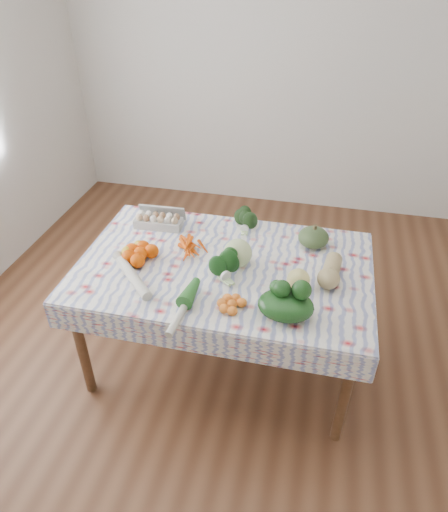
{
  "coord_description": "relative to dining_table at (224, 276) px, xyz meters",
  "views": [
    {
      "loc": [
        0.47,
        -2.05,
        2.3
      ],
      "look_at": [
        0.0,
        0.0,
        0.82
      ],
      "focal_mm": 32.0,
      "sensor_mm": 36.0,
      "label": 1
    }
  ],
  "objects": [
    {
      "name": "ground",
      "position": [
        0.0,
        0.0,
        -0.68
      ],
      "size": [
        4.5,
        4.5,
        0.0
      ],
      "primitive_type": "plane",
      "color": "#522F1C",
      "rests_on": "ground"
    },
    {
      "name": "spinach_bag",
      "position": [
        0.39,
        -0.34,
        0.14
      ],
      "size": [
        0.31,
        0.27,
        0.12
      ],
      "primitive_type": "ellipsoid",
      "rotation": [
        0.0,
        0.0,
        0.19
      ],
      "color": "#123411",
      "rests_on": "tablecloth"
    },
    {
      "name": "butternut_squash",
      "position": [
        0.59,
        -0.0,
        0.14
      ],
      "size": [
        0.15,
        0.27,
        0.12
      ],
      "primitive_type": "ellipsoid",
      "rotation": [
        0.0,
        0.0,
        -0.12
      ],
      "color": "tan",
      "rests_on": "tablecloth"
    },
    {
      "name": "cabbage",
      "position": [
        0.08,
        0.01,
        0.16
      ],
      "size": [
        0.18,
        0.18,
        0.16
      ],
      "primitive_type": "sphere",
      "rotation": [
        0.0,
        0.0,
        -0.09
      ],
      "color": "#B4C886",
      "rests_on": "tablecloth"
    },
    {
      "name": "kabocha_squash",
      "position": [
        0.48,
        0.31,
        0.14
      ],
      "size": [
        0.23,
        0.23,
        0.12
      ],
      "primitive_type": "ellipsoid",
      "rotation": [
        0.0,
        0.0,
        -0.29
      ],
      "color": "#3E572E",
      "rests_on": "tablecloth"
    },
    {
      "name": "orange_cluster",
      "position": [
        -0.48,
        -0.07,
        0.13
      ],
      "size": [
        0.34,
        0.34,
        0.09
      ],
      "primitive_type": "cube",
      "rotation": [
        0.0,
        0.0,
        -0.37
      ],
      "color": "#E94D02",
      "rests_on": "tablecloth"
    },
    {
      "name": "kale_bunch",
      "position": [
        0.05,
        0.39,
        0.14
      ],
      "size": [
        0.15,
        0.14,
        0.12
      ],
      "primitive_type": "ellipsoid",
      "rotation": [
        0.0,
        0.0,
        0.12
      ],
      "color": "#193414",
      "rests_on": "tablecloth"
    },
    {
      "name": "tablecloth",
      "position": [
        0.0,
        0.0,
        0.08
      ],
      "size": [
        1.66,
        1.06,
        0.01
      ],
      "primitive_type": "cube",
      "color": "white",
      "rests_on": "dining_table"
    },
    {
      "name": "daikon",
      "position": [
        -0.44,
        -0.26,
        0.11
      ],
      "size": [
        0.32,
        0.32,
        0.06
      ],
      "primitive_type": "cylinder",
      "rotation": [
        1.57,
        0.0,
        0.77
      ],
      "color": "beige",
      "rests_on": "tablecloth"
    },
    {
      "name": "grapefruit",
      "position": [
        0.43,
        -0.13,
        0.14
      ],
      "size": [
        0.16,
        0.16,
        0.12
      ],
      "primitive_type": "sphere",
      "rotation": [
        0.0,
        0.0,
        0.43
      ],
      "color": "#DAD073",
      "rests_on": "tablecloth"
    },
    {
      "name": "dining_table",
      "position": [
        0.0,
        0.0,
        0.0
      ],
      "size": [
        1.6,
        1.0,
        0.75
      ],
      "color": "brown",
      "rests_on": "ground"
    },
    {
      "name": "carrot_bunch",
      "position": [
        -0.21,
        0.09,
        0.1
      ],
      "size": [
        0.27,
        0.26,
        0.04
      ],
      "primitive_type": "cube",
      "rotation": [
        0.0,
        0.0,
        0.39
      ],
      "color": "#E75109",
      "rests_on": "tablecloth"
    },
    {
      "name": "egg_carton",
      "position": [
        -0.5,
        0.3,
        0.12
      ],
      "size": [
        0.31,
        0.13,
        0.08
      ],
      "primitive_type": "cube",
      "rotation": [
        0.0,
        0.0,
        0.04
      ],
      "color": "#ADADA8",
      "rests_on": "tablecloth"
    },
    {
      "name": "wall_back",
      "position": [
        0.0,
        2.25,
        0.72
      ],
      "size": [
        4.0,
        0.04,
        2.8
      ],
      "primitive_type": "cube",
      "color": "silver",
      "rests_on": "ground"
    },
    {
      "name": "broccoli",
      "position": [
        0.01,
        -0.12,
        0.14
      ],
      "size": [
        0.22,
        0.22,
        0.11
      ],
      "primitive_type": "ellipsoid",
      "rotation": [
        0.0,
        0.0,
        0.78
      ],
      "color": "#174A17",
      "rests_on": "tablecloth"
    },
    {
      "name": "mandarin_cluster",
      "position": [
        0.12,
        -0.35,
        0.11
      ],
      "size": [
        0.23,
        0.23,
        0.05
      ],
      "primitive_type": "cube",
      "rotation": [
        0.0,
        0.0,
        -0.43
      ],
      "color": "orange",
      "rests_on": "tablecloth"
    },
    {
      "name": "leek",
      "position": [
        -0.11,
        -0.43,
        0.1
      ],
      "size": [
        0.07,
        0.39,
        0.04
      ],
      "primitive_type": "cylinder",
      "rotation": [
        1.57,
        0.0,
        -0.06
      ],
      "color": "beige",
      "rests_on": "tablecloth"
    }
  ]
}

